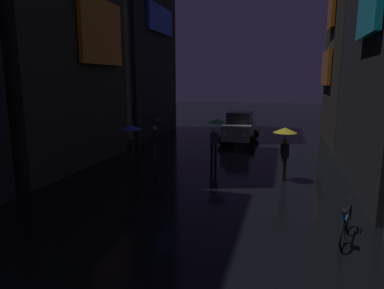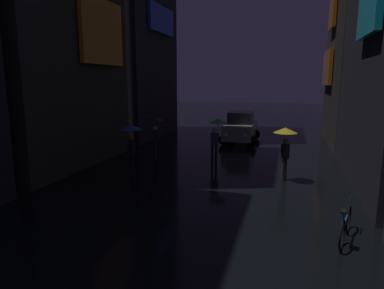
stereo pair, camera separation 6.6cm
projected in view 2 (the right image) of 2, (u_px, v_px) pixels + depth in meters
name	position (u px, v px, depth m)	size (l,w,h in m)	color
pedestrian_foreground_right_blue	(131.00, 135.00, 14.00)	(0.90, 0.90, 2.12)	black
pedestrian_far_right_green	(217.00, 128.00, 16.04)	(0.90, 0.90, 2.12)	black
pedestrian_midstreet_left_black	(154.00, 126.00, 16.96)	(0.90, 0.90, 2.12)	#38332D
pedestrian_near_crossing_yellow	(285.00, 139.00, 13.11)	(0.90, 0.90, 2.12)	#38332D
bicycle_parked_at_storefront	(345.00, 225.00, 8.39)	(0.55, 1.77, 0.96)	black
car_distant	(241.00, 128.00, 21.66)	(2.26, 4.15, 1.92)	#99999E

